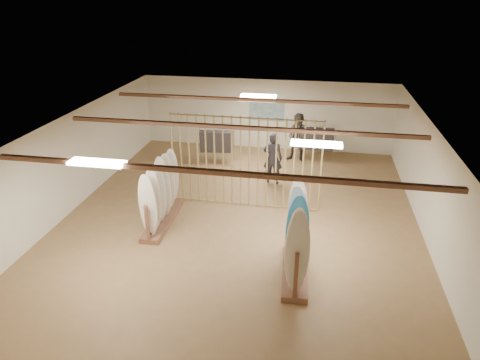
% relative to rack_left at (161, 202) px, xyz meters
% --- Properties ---
extents(floor, '(12.00, 12.00, 0.00)m').
position_rel_rack_left_xyz_m(floor, '(2.10, 0.65, -0.65)').
color(floor, '#957148').
rests_on(floor, ground).
extents(ceiling, '(12.00, 12.00, 0.00)m').
position_rel_rack_left_xyz_m(ceiling, '(2.10, 0.65, 2.15)').
color(ceiling, '#999590').
rests_on(ceiling, ground).
extents(wall_back, '(12.00, 0.00, 12.00)m').
position_rel_rack_left_xyz_m(wall_back, '(2.10, 6.65, 0.75)').
color(wall_back, white).
rests_on(wall_back, ground).
extents(wall_front, '(12.00, 0.00, 12.00)m').
position_rel_rack_left_xyz_m(wall_front, '(2.10, -5.35, 0.75)').
color(wall_front, white).
rests_on(wall_front, ground).
extents(wall_left, '(0.00, 12.00, 12.00)m').
position_rel_rack_left_xyz_m(wall_left, '(-2.90, 0.65, 0.75)').
color(wall_left, white).
rests_on(wall_left, ground).
extents(wall_right, '(0.00, 12.00, 12.00)m').
position_rel_rack_left_xyz_m(wall_right, '(7.10, 0.65, 0.75)').
color(wall_right, white).
rests_on(wall_right, ground).
extents(ceiling_slats, '(9.50, 6.12, 0.10)m').
position_rel_rack_left_xyz_m(ceiling_slats, '(2.10, 0.65, 2.07)').
color(ceiling_slats, brown).
rests_on(ceiling_slats, ground).
extents(light_panels, '(1.20, 0.35, 0.06)m').
position_rel_rack_left_xyz_m(light_panels, '(2.10, 0.65, 2.09)').
color(light_panels, white).
rests_on(light_panels, ground).
extents(bamboo_partition, '(4.45, 0.05, 2.78)m').
position_rel_rack_left_xyz_m(bamboo_partition, '(2.10, 1.45, 0.75)').
color(bamboo_partition, tan).
rests_on(bamboo_partition, ground).
extents(poster, '(1.40, 0.03, 0.90)m').
position_rel_rack_left_xyz_m(poster, '(2.10, 6.63, 0.95)').
color(poster, teal).
rests_on(poster, ground).
extents(rack_left, '(0.56, 2.35, 1.89)m').
position_rel_rack_left_xyz_m(rack_left, '(0.00, 0.00, 0.00)').
color(rack_left, brown).
rests_on(rack_left, floor).
extents(rack_right, '(0.68, 2.19, 2.06)m').
position_rel_rack_left_xyz_m(rack_right, '(3.82, -1.69, 0.06)').
color(rack_right, brown).
rests_on(rack_right, floor).
extents(clothing_rack_a, '(1.28, 0.44, 1.38)m').
position_rel_rack_left_xyz_m(clothing_rack_a, '(0.51, 4.52, 0.25)').
color(clothing_rack_a, silver).
rests_on(clothing_rack_a, floor).
extents(clothing_rack_b, '(1.34, 0.37, 1.43)m').
position_rel_rack_left_xyz_m(clothing_rack_b, '(4.15, 5.38, 0.28)').
color(clothing_rack_b, silver).
rests_on(clothing_rack_b, floor).
extents(shopper_a, '(0.76, 0.53, 2.00)m').
position_rel_rack_left_xyz_m(shopper_a, '(2.74, 3.23, 0.36)').
color(shopper_a, '#2A272F').
rests_on(shopper_a, floor).
extents(shopper_b, '(1.15, 0.97, 2.10)m').
position_rel_rack_left_xyz_m(shopper_b, '(3.49, 5.36, 0.41)').
color(shopper_b, '#342C28').
rests_on(shopper_b, floor).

